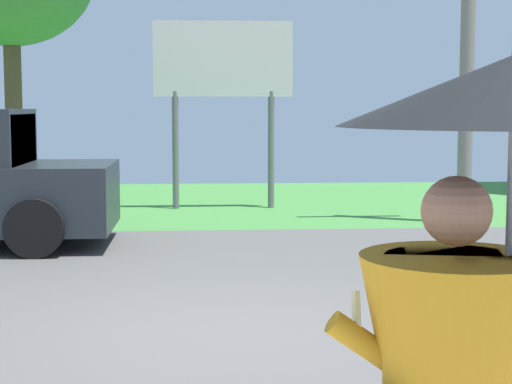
# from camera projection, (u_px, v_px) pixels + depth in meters

# --- Properties ---
(ground_plane) EXTENTS (40.00, 22.00, 0.20)m
(ground_plane) POSITION_uv_depth(u_px,v_px,m) (225.00, 271.00, 10.08)
(ground_plane) COLOR #565451
(monk_pedestrian) EXTENTS (1.12, 1.09, 2.13)m
(monk_pedestrian) POSITION_uv_depth(u_px,v_px,m) (467.00, 353.00, 2.65)
(monk_pedestrian) COLOR orange
(monk_pedestrian) RESTS_ON ground_plane
(roadside_billboard) EXTENTS (2.60, 0.12, 3.50)m
(roadside_billboard) POSITION_uv_depth(u_px,v_px,m) (223.00, 72.00, 15.70)
(roadside_billboard) COLOR slate
(roadside_billboard) RESTS_ON ground_plane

